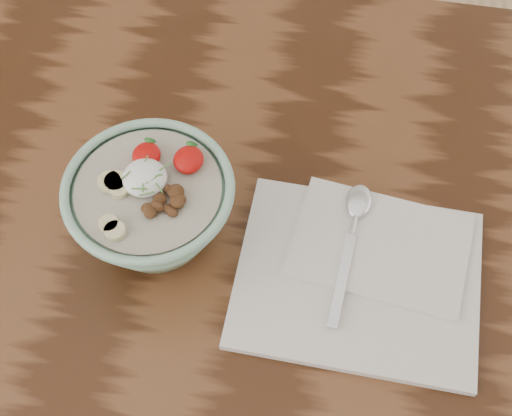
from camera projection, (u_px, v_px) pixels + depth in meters
The scene contains 4 objects.
table at pixel (133, 249), 96.66cm from camera, with size 160.00×90.00×75.00cm.
breakfast_bowl at pixel (152, 207), 81.59cm from camera, with size 19.30×19.30×12.72cm.
napkin at pixel (362, 272), 83.73cm from camera, with size 28.55×24.19×1.73cm.
spoon at pixel (355, 220), 85.75cm from camera, with size 3.66×19.48×1.01cm.
Camera 1 is at (24.30, -42.02, 151.11)cm, focal length 50.00 mm.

